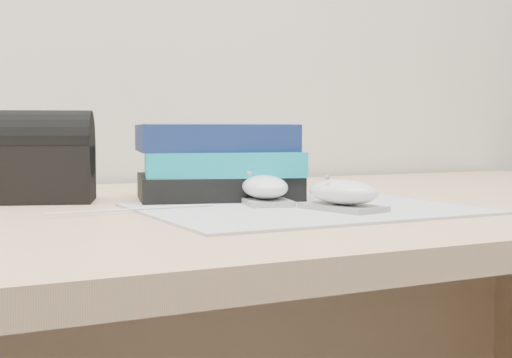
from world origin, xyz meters
name	(u,v)px	position (x,y,z in m)	size (l,w,h in m)	color
desk	(263,354)	(0.00, 1.64, 0.50)	(1.60, 0.80, 0.73)	tan
mousepad	(304,209)	(-0.03, 1.47, 0.73)	(0.38, 0.30, 0.00)	#92949A
mouse_rear	(265,189)	(-0.06, 1.53, 0.75)	(0.08, 0.11, 0.04)	#A1A1A4
mouse_front	(343,195)	(-0.01, 1.42, 0.75)	(0.08, 0.11, 0.04)	gray
usb_cable	(134,209)	(-0.23, 1.53, 0.73)	(0.00, 0.00, 0.20)	silver
book_stack	(217,163)	(-0.08, 1.63, 0.78)	(0.25, 0.22, 0.11)	black
pouch	(43,158)	(-0.30, 1.71, 0.79)	(0.15, 0.13, 0.12)	black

